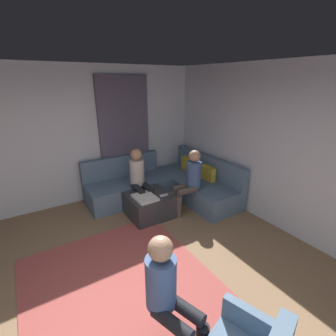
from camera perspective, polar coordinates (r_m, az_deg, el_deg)
ground_plane at (r=3.23m, az=-10.59°, el=-30.03°), size 6.00×6.00×0.10m
wall_back at (r=4.23m, az=27.88°, el=3.20°), size 6.00×0.12×2.70m
wall_left at (r=5.08m, az=-24.27°, el=6.24°), size 0.12×6.00×2.70m
curtain_panel at (r=5.33m, az=-10.05°, el=7.18°), size 0.06×1.10×2.50m
area_rug at (r=3.33m, az=-10.33°, el=-26.47°), size 2.60×2.20×0.01m
sectional_couch at (r=5.24m, az=-0.33°, el=-3.94°), size 2.10×2.55×0.87m
ottoman at (r=4.60m, az=-4.53°, el=-8.61°), size 0.76×0.76×0.42m
folded_blanket at (r=4.36m, az=-5.40°, el=-6.88°), size 0.44×0.36×0.04m
coffee_mug at (r=4.73m, az=-3.93°, el=-4.24°), size 0.08×0.08×0.10m
game_remote at (r=4.45m, az=-0.99°, el=-6.35°), size 0.05×0.15×0.02m
person_on_couch_back at (r=4.57m, az=5.07°, el=-2.58°), size 0.30×0.60×1.20m
person_on_couch_side at (r=4.67m, az=-6.70°, el=-2.16°), size 0.60×0.30×1.20m
person_on_armchair at (r=2.40m, az=0.28°, el=-27.30°), size 0.61×0.41×1.18m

